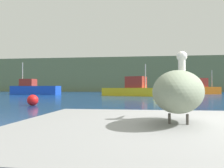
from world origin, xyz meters
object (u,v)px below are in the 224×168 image
(fishing_boat_yellow, at_px, (131,89))
(fishing_boat_blue, at_px, (34,89))
(fishing_boat_orange, at_px, (202,89))
(pelican, at_px, (179,91))
(mooring_buoy, at_px, (33,100))

(fishing_boat_yellow, distance_m, fishing_boat_blue, 16.49)
(fishing_boat_blue, height_order, fishing_boat_orange, fishing_boat_blue)
(pelican, bearing_deg, mooring_buoy, 48.39)
(fishing_boat_blue, bearing_deg, mooring_buoy, 118.95)
(mooring_buoy, bearing_deg, pelican, -56.45)
(fishing_boat_orange, xyz_separation_m, mooring_buoy, (-16.65, -27.62, -0.55))
(pelican, distance_m, mooring_buoy, 12.43)
(fishing_boat_yellow, height_order, fishing_boat_orange, fishing_boat_yellow)
(mooring_buoy, bearing_deg, fishing_boat_yellow, 73.72)
(fishing_boat_blue, relative_size, mooring_buoy, 12.05)
(fishing_boat_yellow, distance_m, mooring_buoy, 18.20)
(fishing_boat_yellow, xyz_separation_m, fishing_boat_blue, (-15.81, 4.67, 0.02))
(fishing_boat_yellow, bearing_deg, pelican, -65.45)
(pelican, height_order, mooring_buoy, pelican)
(pelican, distance_m, fishing_boat_orange, 39.21)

